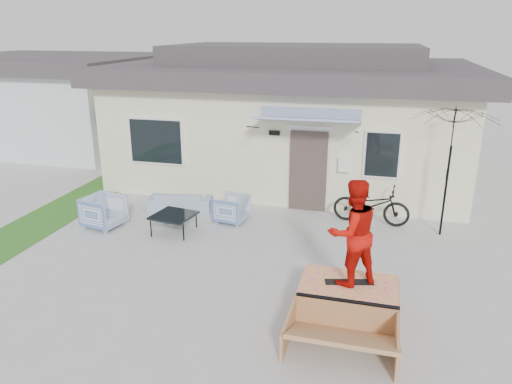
% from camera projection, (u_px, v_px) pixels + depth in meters
% --- Properties ---
extents(ground, '(90.00, 90.00, 0.00)m').
position_uv_depth(ground, '(216.00, 288.00, 8.94)').
color(ground, '#ABABAB').
rests_on(ground, ground).
extents(grass_strip, '(1.40, 8.00, 0.01)m').
position_uv_depth(grass_strip, '(42.00, 222.00, 11.99)').
color(grass_strip, '#28621E').
rests_on(grass_strip, ground).
extents(house, '(10.80, 8.49, 4.10)m').
position_uv_depth(house, '(295.00, 113.00, 15.65)').
color(house, beige).
rests_on(house, ground).
extents(neighbor_house, '(8.60, 7.60, 3.50)m').
position_uv_depth(neighbor_house, '(51.00, 98.00, 20.01)').
color(neighbor_house, silver).
rests_on(neighbor_house, ground).
extents(loveseat, '(1.69, 0.74, 0.64)m').
position_uv_depth(loveseat, '(181.00, 198.00, 12.73)').
color(loveseat, '#3E62A2').
rests_on(loveseat, ground).
extents(armchair_left, '(0.92, 0.96, 0.85)m').
position_uv_depth(armchair_left, '(104.00, 210.00, 11.56)').
color(armchair_left, '#3E62A2').
rests_on(armchair_left, ground).
extents(armchair_right, '(0.77, 0.81, 0.74)m').
position_uv_depth(armchair_right, '(231.00, 207.00, 11.89)').
color(armchair_right, '#3E62A2').
rests_on(armchair_right, ground).
extents(coffee_table, '(1.02, 1.02, 0.44)m').
position_uv_depth(coffee_table, '(174.00, 223.00, 11.32)').
color(coffee_table, black).
rests_on(coffee_table, ground).
extents(bicycle, '(1.88, 0.80, 1.17)m').
position_uv_depth(bicycle, '(372.00, 201.00, 11.73)').
color(bicycle, black).
rests_on(bicycle, ground).
extents(patio_umbrella, '(1.95, 1.81, 2.20)m').
position_uv_depth(patio_umbrella, '(449.00, 161.00, 10.70)').
color(patio_umbrella, black).
rests_on(patio_umbrella, ground).
extents(skate_ramp, '(1.62, 2.13, 0.53)m').
position_uv_depth(skate_ramp, '(348.00, 298.00, 8.09)').
color(skate_ramp, '#A87348').
rests_on(skate_ramp, ground).
extents(skateboard, '(0.82, 0.38, 0.05)m').
position_uv_depth(skateboard, '(349.00, 282.00, 8.05)').
color(skateboard, black).
rests_on(skateboard, skate_ramp).
extents(skater, '(1.09, 1.04, 1.77)m').
position_uv_depth(skater, '(353.00, 231.00, 7.75)').
color(skater, '#BC0D07').
rests_on(skater, skateboard).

